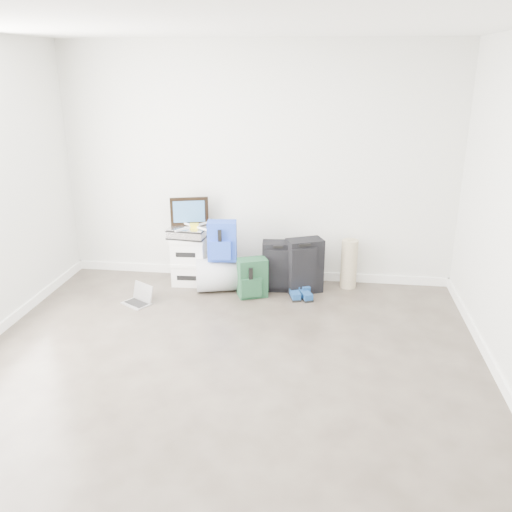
# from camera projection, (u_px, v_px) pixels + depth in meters

# --- Properties ---
(ground) EXTENTS (5.00, 5.00, 0.00)m
(ground) POSITION_uv_depth(u_px,v_px,m) (215.00, 394.00, 4.23)
(ground) COLOR #352D26
(ground) RESTS_ON ground
(room_envelope) EXTENTS (4.52, 5.02, 2.71)m
(room_envelope) POSITION_uv_depth(u_px,v_px,m) (209.00, 175.00, 3.68)
(room_envelope) COLOR silver
(room_envelope) RESTS_ON ground
(boxes_stack) EXTENTS (0.41, 0.34, 0.56)m
(boxes_stack) POSITION_uv_depth(u_px,v_px,m) (189.00, 260.00, 6.28)
(boxes_stack) COLOR silver
(boxes_stack) RESTS_ON ground
(briefcase) EXTENTS (0.45, 0.35, 0.12)m
(briefcase) POSITION_uv_depth(u_px,v_px,m) (188.00, 232.00, 6.17)
(briefcase) COLOR #B2B2B7
(briefcase) RESTS_ON boxes_stack
(painting) EXTENTS (0.43, 0.14, 0.33)m
(painting) POSITION_uv_depth(u_px,v_px,m) (189.00, 211.00, 6.19)
(painting) COLOR black
(painting) RESTS_ON briefcase
(drone) EXTENTS (0.45, 0.45, 0.05)m
(drone) POSITION_uv_depth(u_px,v_px,m) (194.00, 226.00, 6.11)
(drone) COLOR yellow
(drone) RESTS_ON briefcase
(duffel_bag) EXTENTS (0.68, 0.52, 0.38)m
(duffel_bag) POSITION_uv_depth(u_px,v_px,m) (223.00, 274.00, 6.12)
(duffel_bag) COLOR gray
(duffel_bag) RESTS_ON ground
(blue_backpack) EXTENTS (0.34, 0.26, 0.44)m
(blue_backpack) POSITION_uv_depth(u_px,v_px,m) (222.00, 242.00, 5.96)
(blue_backpack) COLOR #18399D
(blue_backpack) RESTS_ON duffel_bag
(large_suitcase) EXTENTS (0.38, 0.26, 0.57)m
(large_suitcase) POSITION_uv_depth(u_px,v_px,m) (279.00, 266.00, 6.10)
(large_suitcase) COLOR black
(large_suitcase) RESTS_ON ground
(green_backpack) EXTENTS (0.36, 0.32, 0.44)m
(green_backpack) POSITION_uv_depth(u_px,v_px,m) (252.00, 279.00, 5.94)
(green_backpack) COLOR #13351E
(green_backpack) RESTS_ON ground
(carry_on) EXTENTS (0.45, 0.39, 0.61)m
(carry_on) POSITION_uv_depth(u_px,v_px,m) (304.00, 266.00, 6.04)
(carry_on) COLOR black
(carry_on) RESTS_ON ground
(shoes) EXTENTS (0.29, 0.27, 0.08)m
(shoes) POSITION_uv_depth(u_px,v_px,m) (300.00, 295.00, 5.95)
(shoes) COLOR black
(shoes) RESTS_ON ground
(rolled_rug) EXTENTS (0.19, 0.19, 0.57)m
(rolled_rug) POSITION_uv_depth(u_px,v_px,m) (349.00, 264.00, 6.18)
(rolled_rug) COLOR gray
(rolled_rug) RESTS_ON ground
(laptop) EXTENTS (0.35, 0.33, 0.21)m
(laptop) POSITION_uv_depth(u_px,v_px,m) (139.00, 299.00, 5.83)
(laptop) COLOR silver
(laptop) RESTS_ON ground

